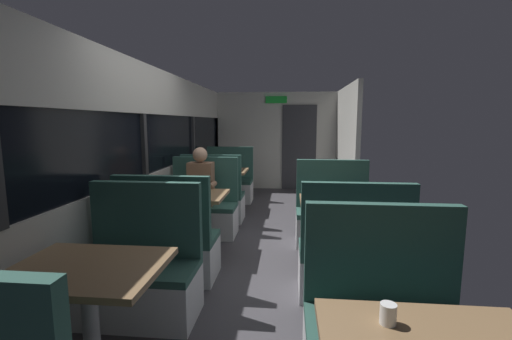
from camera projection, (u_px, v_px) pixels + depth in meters
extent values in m
cube|color=#423F44|center=(262.00, 255.00, 4.11)|extent=(3.30, 9.20, 0.02)
cube|color=beige|center=(145.00, 214.00, 4.19)|extent=(0.08, 8.40, 0.95)
cube|color=beige|center=(140.00, 88.00, 3.97)|extent=(0.08, 8.40, 0.60)
cube|color=black|center=(141.00, 145.00, 4.07)|extent=(0.03, 8.40, 0.75)
cube|color=#2D2D30|center=(144.00, 145.00, 4.07)|extent=(0.06, 0.08, 0.75)
cube|color=#2D2D30|center=(193.00, 137.00, 6.13)|extent=(0.06, 0.08, 0.75)
cube|color=#2D2D30|center=(217.00, 134.00, 8.20)|extent=(0.06, 0.08, 0.75)
cube|color=beige|center=(276.00, 141.00, 8.09)|extent=(2.90, 0.08, 2.30)
cube|color=#333338|center=(299.00, 148.00, 8.01)|extent=(0.80, 0.04, 2.00)
cube|color=green|center=(276.00, 100.00, 7.90)|extent=(0.50, 0.03, 0.16)
cube|color=beige|center=(346.00, 145.00, 6.77)|extent=(0.08, 2.40, 2.30)
cylinder|color=#9E9EA3|center=(91.00, 325.00, 2.09)|extent=(0.10, 0.10, 0.70)
cube|color=olive|center=(87.00, 269.00, 2.04)|extent=(0.90, 0.70, 0.04)
cube|color=silver|center=(139.00, 295.00, 2.76)|extent=(0.95, 0.50, 0.39)
cube|color=#2D564C|center=(138.00, 269.00, 2.73)|extent=(0.95, 0.50, 0.06)
cube|color=#2D564C|center=(147.00, 219.00, 2.89)|extent=(0.95, 0.08, 0.65)
cylinder|color=#9E9EA3|center=(189.00, 225.00, 4.13)|extent=(0.10, 0.10, 0.70)
cube|color=olive|center=(188.00, 195.00, 4.08)|extent=(0.90, 0.70, 0.04)
cube|color=silver|center=(171.00, 259.00, 3.51)|extent=(0.95, 0.50, 0.39)
cube|color=#2D564C|center=(170.00, 238.00, 3.47)|extent=(0.95, 0.50, 0.06)
cube|color=#2D564C|center=(161.00, 209.00, 3.22)|extent=(0.95, 0.08, 0.65)
cube|color=silver|center=(203.00, 222.00, 4.81)|extent=(0.95, 0.50, 0.39)
cube|color=#2D564C|center=(203.00, 206.00, 4.78)|extent=(0.95, 0.50, 0.06)
cube|color=#2D564C|center=(206.00, 179.00, 4.93)|extent=(0.95, 0.08, 0.65)
cylinder|color=#9E9EA3|center=(222.00, 191.00, 6.18)|extent=(0.10, 0.10, 0.70)
cube|color=olive|center=(222.00, 171.00, 6.13)|extent=(0.90, 0.70, 0.04)
cube|color=silver|center=(214.00, 208.00, 5.55)|extent=(0.95, 0.50, 0.39)
cube|color=#2D564C|center=(214.00, 195.00, 5.52)|extent=(0.95, 0.50, 0.06)
cube|color=#2D564C|center=(211.00, 175.00, 5.26)|extent=(0.95, 0.08, 0.65)
cube|color=silver|center=(229.00, 192.00, 6.85)|extent=(0.95, 0.50, 0.39)
cube|color=#2D564C|center=(229.00, 181.00, 6.82)|extent=(0.95, 0.50, 0.06)
cube|color=#2D564C|center=(230.00, 162.00, 6.98)|extent=(0.95, 0.08, 0.65)
cube|color=#2D564C|center=(387.00, 326.00, 1.97)|extent=(0.95, 0.50, 0.06)
cube|color=#2D564C|center=(381.00, 254.00, 2.13)|extent=(0.95, 0.08, 0.65)
cylinder|color=#9E9EA3|center=(340.00, 235.00, 3.77)|extent=(0.10, 0.10, 0.70)
cube|color=olive|center=(342.00, 203.00, 3.71)|extent=(0.90, 0.70, 0.04)
cube|color=silver|center=(350.00, 275.00, 3.14)|extent=(0.95, 0.50, 0.39)
cube|color=#2D564C|center=(351.00, 251.00, 3.11)|extent=(0.95, 0.50, 0.06)
cube|color=#2D564C|center=(358.00, 221.00, 2.85)|extent=(0.95, 0.08, 0.65)
cube|color=silver|center=(332.00, 230.00, 4.44)|extent=(0.95, 0.50, 0.39)
cube|color=#2D564C|center=(333.00, 213.00, 4.41)|extent=(0.95, 0.50, 0.06)
cube|color=#2D564C|center=(332.00, 184.00, 4.56)|extent=(0.95, 0.08, 0.65)
cube|color=#26262D|center=(203.00, 220.00, 4.80)|extent=(0.30, 0.36, 0.45)
cube|color=#8C664C|center=(201.00, 184.00, 4.68)|extent=(0.34, 0.22, 0.60)
sphere|color=tan|center=(200.00, 155.00, 4.60)|extent=(0.20, 0.20, 0.20)
cylinder|color=#8C664C|center=(183.00, 185.00, 4.52)|extent=(0.07, 0.28, 0.07)
cylinder|color=#8C664C|center=(212.00, 185.00, 4.48)|extent=(0.07, 0.28, 0.07)
cylinder|color=white|center=(388.00, 314.00, 1.44)|extent=(0.07, 0.07, 0.09)
cylinder|color=white|center=(167.00, 193.00, 3.94)|extent=(0.07, 0.07, 0.09)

